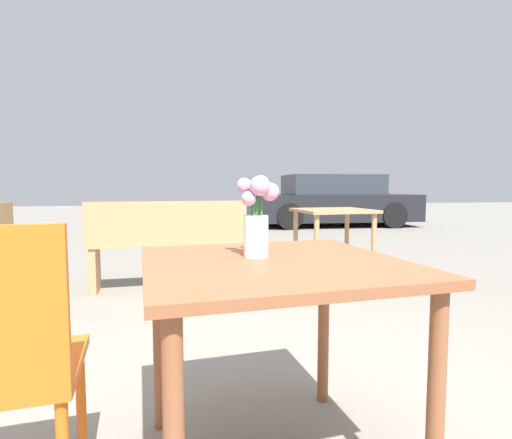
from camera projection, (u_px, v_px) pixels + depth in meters
The scene contains 5 objects.
table_front at pixel (273, 291), 1.35m from camera, with size 0.93×0.92×0.74m.
flower_vase at pixel (257, 219), 1.39m from camera, with size 0.14×0.14×0.29m.
bench_near at pixel (167, 243), 3.80m from camera, with size 1.47×0.45×0.85m.
table_back at pixel (333, 222), 4.18m from camera, with size 0.80×0.75×0.75m.
parked_car at pixel (331, 201), 10.04m from camera, with size 4.13×2.00×1.27m.
Camera 1 is at (-0.30, -1.29, 0.99)m, focal length 28.00 mm.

